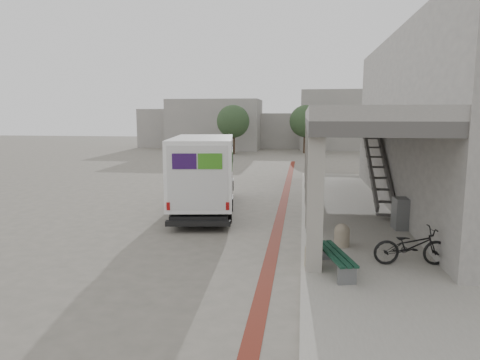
% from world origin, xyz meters
% --- Properties ---
extents(ground, '(120.00, 120.00, 0.00)m').
position_xyz_m(ground, '(0.00, 0.00, 0.00)').
color(ground, '#625E54').
rests_on(ground, ground).
extents(bike_lane_stripe, '(0.35, 40.00, 0.01)m').
position_xyz_m(bike_lane_stripe, '(1.00, 2.00, 0.01)').
color(bike_lane_stripe, '#5E1D12').
rests_on(bike_lane_stripe, ground).
extents(sidewalk, '(4.40, 28.00, 0.12)m').
position_xyz_m(sidewalk, '(4.00, 0.00, 0.06)').
color(sidewalk, gray).
rests_on(sidewalk, ground).
extents(transit_building, '(7.60, 17.00, 7.00)m').
position_xyz_m(transit_building, '(6.83, 4.50, 3.40)').
color(transit_building, gray).
rests_on(transit_building, ground).
extents(distant_backdrop, '(28.00, 10.00, 6.50)m').
position_xyz_m(distant_backdrop, '(-2.84, 35.89, 2.70)').
color(distant_backdrop, gray).
rests_on(distant_backdrop, ground).
extents(tree_left, '(3.20, 3.20, 4.80)m').
position_xyz_m(tree_left, '(-5.00, 28.00, 3.18)').
color(tree_left, '#38281C').
rests_on(tree_left, ground).
extents(tree_mid, '(3.20, 3.20, 4.80)m').
position_xyz_m(tree_mid, '(2.00, 30.00, 3.18)').
color(tree_mid, '#38281C').
rests_on(tree_mid, ground).
extents(tree_right, '(3.20, 3.20, 4.80)m').
position_xyz_m(tree_right, '(10.00, 29.00, 3.18)').
color(tree_right, '#38281C').
rests_on(tree_right, ground).
extents(fedex_truck, '(3.18, 7.24, 2.99)m').
position_xyz_m(fedex_truck, '(-2.07, 3.01, 1.59)').
color(fedex_truck, black).
rests_on(fedex_truck, ground).
extents(bench, '(0.91, 2.02, 0.46)m').
position_xyz_m(bench, '(2.60, -3.49, 0.45)').
color(bench, slate).
rests_on(bench, sidewalk).
extents(bollard_near, '(0.44, 0.44, 0.65)m').
position_xyz_m(bollard_near, '(2.10, -3.24, 0.45)').
color(bollard_near, gray).
rests_on(bollard_near, sidewalk).
extents(bollard_far, '(0.43, 0.43, 0.65)m').
position_xyz_m(bollard_far, '(2.94, -1.44, 0.45)').
color(bollard_far, gray).
rests_on(bollard_far, sidewalk).
extents(utility_cabinet, '(0.52, 0.66, 1.03)m').
position_xyz_m(utility_cabinet, '(5.00, 0.72, 0.63)').
color(utility_cabinet, slate).
rests_on(utility_cabinet, sidewalk).
extents(bicycle_black, '(1.90, 0.87, 0.96)m').
position_xyz_m(bicycle_black, '(4.49, -2.77, 0.60)').
color(bicycle_black, black).
rests_on(bicycle_black, sidewalk).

